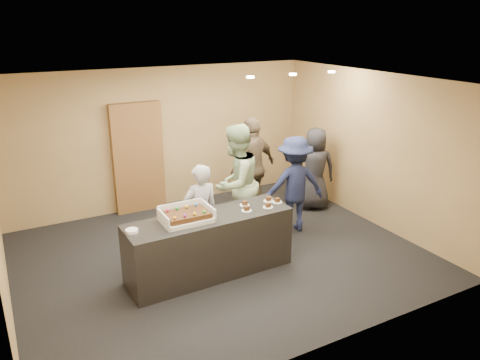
{
  "coord_description": "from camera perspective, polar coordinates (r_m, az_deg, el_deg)",
  "views": [
    {
      "loc": [
        -2.87,
        -5.93,
        3.53
      ],
      "look_at": [
        0.35,
        0.0,
        1.2
      ],
      "focal_mm": 35.0,
      "sensor_mm": 36.0,
      "label": 1
    }
  ],
  "objects": [
    {
      "name": "sheet_cake",
      "position": [
        6.44,
        -6.54,
        -4.21
      ],
      "size": [
        0.59,
        0.4,
        0.11
      ],
      "color": "#3C210D",
      "rests_on": "cake_box"
    },
    {
      "name": "ceiling_spotlights",
      "position": [
        7.88,
        6.47,
        12.68
      ],
      "size": [
        1.72,
        0.12,
        0.03
      ],
      "color": "#FFEAC6",
      "rests_on": "ceiling"
    },
    {
      "name": "person_server_grey",
      "position": [
        7.06,
        -4.81,
        -4.06
      ],
      "size": [
        0.57,
        0.38,
        1.53
      ],
      "primitive_type": "imported",
      "rotation": [
        0.0,
        0.0,
        3.16
      ],
      "color": "#9A9A9E",
      "rests_on": "floor"
    },
    {
      "name": "person_navy_man",
      "position": [
        8.07,
        6.63,
        -0.54
      ],
      "size": [
        1.2,
        0.85,
        1.68
      ],
      "primitive_type": "imported",
      "rotation": [
        0.0,
        0.0,
        2.91
      ],
      "color": "#181E3F",
      "rests_on": "floor"
    },
    {
      "name": "person_dark_suit",
      "position": [
        9.09,
        9.1,
        1.36
      ],
      "size": [
        0.92,
        0.77,
        1.6
      ],
      "primitive_type": "imported",
      "rotation": [
        0.0,
        0.0,
        2.75
      ],
      "color": "#242328",
      "rests_on": "floor"
    },
    {
      "name": "slice_a",
      "position": [
        6.76,
        0.81,
        -3.59
      ],
      "size": [
        0.15,
        0.15,
        0.07
      ],
      "color": "white",
      "rests_on": "serving_counter"
    },
    {
      "name": "slice_b",
      "position": [
        6.96,
        0.58,
        -2.92
      ],
      "size": [
        0.15,
        0.15,
        0.07
      ],
      "color": "white",
      "rests_on": "serving_counter"
    },
    {
      "name": "cake_box",
      "position": [
        6.48,
        -6.6,
        -4.55
      ],
      "size": [
        0.69,
        0.48,
        0.2
      ],
      "color": "white",
      "rests_on": "serving_counter"
    },
    {
      "name": "slice_e",
      "position": [
        7.09,
        4.56,
        -2.55
      ],
      "size": [
        0.15,
        0.15,
        0.07
      ],
      "color": "white",
      "rests_on": "serving_counter"
    },
    {
      "name": "plate_stack",
      "position": [
        6.27,
        -13.06,
        -6.06
      ],
      "size": [
        0.17,
        0.17,
        0.04
      ],
      "primitive_type": "cylinder",
      "color": "white",
      "rests_on": "serving_counter"
    },
    {
      "name": "person_sage_man",
      "position": [
        7.61,
        -0.51,
        -0.47
      ],
      "size": [
        1.19,
        1.11,
        1.97
      ],
      "primitive_type": "imported",
      "rotation": [
        0.0,
        0.0,
        3.63
      ],
      "color": "#92A97F",
      "rests_on": "floor"
    },
    {
      "name": "storage_cabinet",
      "position": [
        9.01,
        -12.31,
        2.63
      ],
      "size": [
        0.95,
        0.15,
        2.1
      ],
      "primitive_type": "cube",
      "color": "brown",
      "rests_on": "floor"
    },
    {
      "name": "serving_counter",
      "position": [
        6.79,
        -3.72,
        -7.94
      ],
      "size": [
        2.42,
        0.76,
        0.9
      ],
      "primitive_type": "cube",
      "rotation": [
        0.0,
        0.0,
        0.03
      ],
      "color": "black",
      "rests_on": "floor"
    },
    {
      "name": "person_brown_extra",
      "position": [
        8.6,
        1.57,
        1.55
      ],
      "size": [
        1.19,
        0.77,
        1.88
      ],
      "primitive_type": "imported",
      "rotation": [
        0.0,
        0.0,
        3.45
      ],
      "color": "brown",
      "rests_on": "floor"
    },
    {
      "name": "slice_d",
      "position": [
        7.13,
        3.49,
        -2.4
      ],
      "size": [
        0.15,
        0.15,
        0.07
      ],
      "color": "white",
      "rests_on": "serving_counter"
    },
    {
      "name": "room",
      "position": [
        6.94,
        -2.51,
        0.74
      ],
      "size": [
        6.04,
        6.0,
        2.7
      ],
      "color": "black",
      "rests_on": "ground"
    },
    {
      "name": "slice_c",
      "position": [
        6.9,
        3.42,
        -3.17
      ],
      "size": [
        0.15,
        0.15,
        0.07
      ],
      "color": "white",
      "rests_on": "serving_counter"
    }
  ]
}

